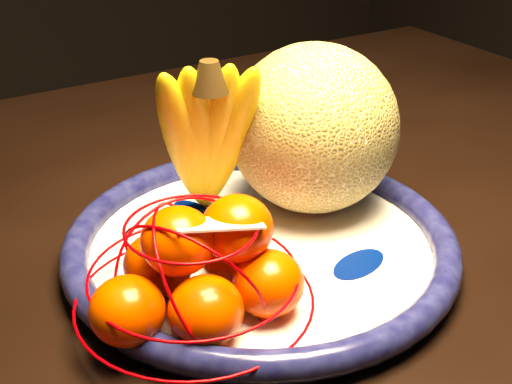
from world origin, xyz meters
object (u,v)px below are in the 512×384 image
dining_table (163,286)px  banana_bunch (206,133)px  mandarin_bag (200,271)px  cantaloupe (314,128)px  fruit_bowl (261,245)px

dining_table → banana_bunch: (0.04, -0.05, 0.20)m
banana_bunch → mandarin_bag: (-0.07, -0.13, -0.06)m
cantaloupe → mandarin_bag: (-0.18, -0.12, -0.05)m
fruit_bowl → banana_bunch: 0.12m
dining_table → banana_bunch: size_ratio=8.07×
dining_table → fruit_bowl: size_ratio=4.14×
dining_table → banana_bunch: 0.21m
dining_table → mandarin_bag: bearing=-102.0°
dining_table → mandarin_bag: mandarin_bag is taller
dining_table → fruit_bowl: (0.07, -0.11, 0.10)m
cantaloupe → banana_bunch: (-0.11, 0.02, 0.01)m
fruit_bowl → cantaloupe: bearing=28.6°
cantaloupe → banana_bunch: 0.12m
dining_table → banana_bunch: banana_bunch is taller
cantaloupe → mandarin_bag: 0.22m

